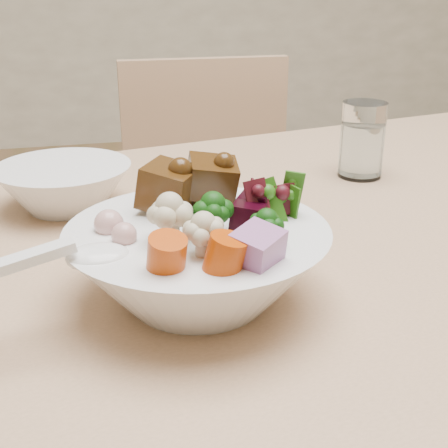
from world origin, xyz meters
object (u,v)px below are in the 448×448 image
at_px(water_glass, 362,143).
at_px(side_bowl, 64,187).
at_px(chair_far, 215,228).
at_px(food_bowl, 199,258).
at_px(dining_table, 397,265).

relative_size(water_glass, side_bowl, 0.64).
bearing_deg(chair_far, food_bowl, -102.32).
xyz_separation_m(dining_table, food_bowl, (-0.29, -0.15, 0.11)).
xyz_separation_m(water_glass, side_bowl, (-0.42, -0.03, -0.02)).
height_order(food_bowl, water_glass, food_bowl).
relative_size(food_bowl, water_glass, 2.19).
xyz_separation_m(chair_far, water_glass, (0.12, -0.44, 0.30)).
relative_size(food_bowl, side_bowl, 1.40).
bearing_deg(dining_table, water_glass, 75.21).
xyz_separation_m(chair_far, food_bowl, (-0.18, -0.74, 0.29)).
distance_m(dining_table, side_bowl, 0.44).
xyz_separation_m(chair_far, side_bowl, (-0.30, -0.47, 0.28)).
bearing_deg(side_bowl, dining_table, -16.10).
height_order(dining_table, water_glass, water_glass).
distance_m(water_glass, side_bowl, 0.42).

